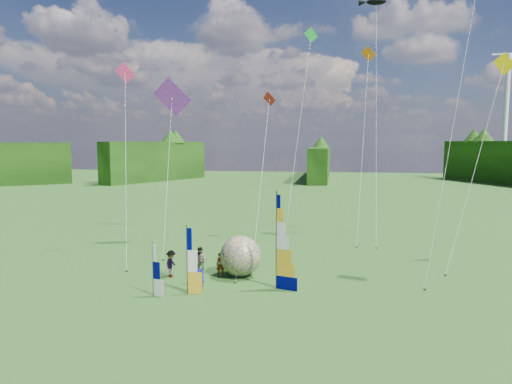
% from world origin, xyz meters
% --- Properties ---
extents(ground, '(220.00, 220.00, 0.00)m').
position_xyz_m(ground, '(0.00, 0.00, 0.00)').
color(ground, '#2B5C20').
rests_on(ground, ground).
extents(treeline_ring, '(210.00, 210.00, 8.00)m').
position_xyz_m(treeline_ring, '(0.00, 0.00, 4.00)').
color(treeline_ring, '#285E12').
rests_on(treeline_ring, ground).
extents(turbine_right, '(8.00, 1.20, 30.00)m').
position_xyz_m(turbine_right, '(45.00, 102.00, 15.00)').
color(turbine_right, silver).
rests_on(turbine_right, ground).
extents(feather_banner_main, '(1.43, 0.50, 5.42)m').
position_xyz_m(feather_banner_main, '(0.23, 3.67, 2.71)').
color(feather_banner_main, '#000157').
rests_on(feather_banner_main, ground).
extents(side_banner_left, '(1.03, 0.17, 3.69)m').
position_xyz_m(side_banner_left, '(-4.47, 1.91, 1.85)').
color(side_banner_left, gold).
rests_on(side_banner_left, ground).
extents(side_banner_far, '(0.86, 0.32, 2.87)m').
position_xyz_m(side_banner_far, '(-6.20, 1.28, 1.44)').
color(side_banner_far, white).
rests_on(side_banner_far, ground).
extents(bol_inflatable, '(2.59, 2.59, 2.55)m').
position_xyz_m(bol_inflatable, '(-2.30, 5.74, 1.27)').
color(bol_inflatable, navy).
rests_on(bol_inflatable, ground).
extents(spectator_a, '(0.63, 0.52, 1.50)m').
position_xyz_m(spectator_a, '(-3.48, 5.41, 0.75)').
color(spectator_a, '#66594C').
rests_on(spectator_a, ground).
extents(spectator_b, '(0.88, 0.61, 1.65)m').
position_xyz_m(spectator_b, '(-4.96, 6.05, 0.83)').
color(spectator_b, '#66594C').
rests_on(spectator_b, ground).
extents(spectator_c, '(0.44, 1.10, 1.68)m').
position_xyz_m(spectator_c, '(-6.48, 4.80, 0.84)').
color(spectator_c, '#66594C').
rests_on(spectator_c, ground).
extents(spectator_d, '(1.05, 0.78, 1.66)m').
position_xyz_m(spectator_d, '(-3.39, 7.66, 0.83)').
color(spectator_d, '#66594C').
rests_on(spectator_d, ground).
extents(camp_chair, '(0.82, 0.82, 1.10)m').
position_xyz_m(camp_chair, '(-4.12, 2.85, 0.55)').
color(camp_chair, navy).
rests_on(camp_chair, ground).
extents(kite_whale, '(8.41, 14.39, 23.49)m').
position_xyz_m(kite_whale, '(6.95, 20.73, 11.74)').
color(kite_whale, black).
rests_on(kite_whale, ground).
extents(kite_rainbow_delta, '(8.36, 12.90, 14.77)m').
position_xyz_m(kite_rainbow_delta, '(-9.26, 11.89, 7.38)').
color(kite_rainbow_delta, '#FF3344').
rests_on(kite_rainbow_delta, ground).
extents(kite_parafoil, '(9.82, 10.51, 20.77)m').
position_xyz_m(kite_parafoil, '(10.27, 7.19, 10.39)').
color(kite_parafoil, red).
rests_on(kite_parafoil, ground).
extents(small_kite_red, '(5.65, 10.37, 13.32)m').
position_xyz_m(small_kite_red, '(-2.49, 15.66, 6.66)').
color(small_kite_red, red).
rests_on(small_kite_red, ground).
extents(small_kite_orange, '(3.93, 10.17, 17.57)m').
position_xyz_m(small_kite_orange, '(5.75, 18.72, 8.79)').
color(small_kite_orange, orange).
rests_on(small_kite_orange, ground).
extents(small_kite_yellow, '(9.08, 10.09, 15.16)m').
position_xyz_m(small_kite_yellow, '(12.73, 10.96, 7.58)').
color(small_kite_yellow, '#F5BF00').
rests_on(small_kite_yellow, ground).
extents(small_kite_pink, '(8.35, 10.67, 14.96)m').
position_xyz_m(small_kite_pink, '(-11.19, 8.75, 7.48)').
color(small_kite_pink, '#FF337A').
rests_on(small_kite_pink, ground).
extents(small_kite_green, '(8.43, 12.41, 20.59)m').
position_xyz_m(small_kite_green, '(-0.02, 22.42, 10.29)').
color(small_kite_green, green).
rests_on(small_kite_green, ground).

